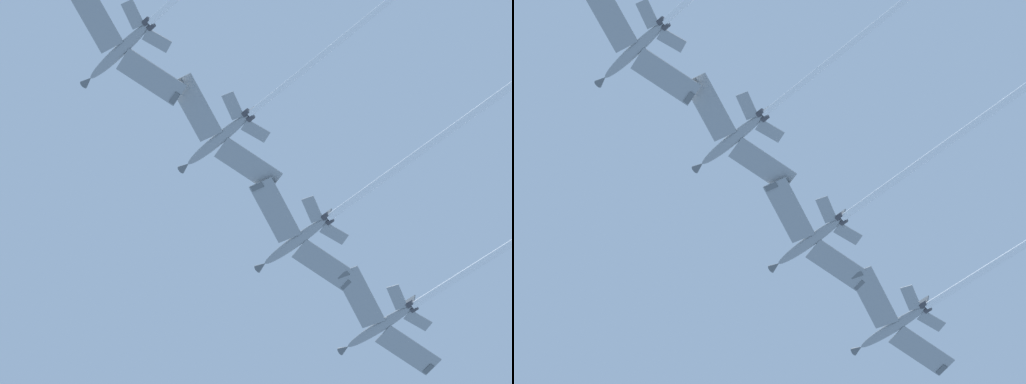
# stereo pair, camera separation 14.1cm
# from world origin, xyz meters

# --- Properties ---
(jet_far_left) EXTENTS (25.06, 41.69, 15.05)m
(jet_far_left) POSITION_xyz_m (-0.99, -25.34, 144.60)
(jet_far_left) COLOR gray
(jet_inner_left) EXTENTS (25.86, 42.86, 16.06)m
(jet_inner_left) POSITION_xyz_m (15.47, -18.83, 146.02)
(jet_inner_left) COLOR gray
(jet_centre) EXTENTS (26.18, 42.80, 14.53)m
(jet_centre) POSITION_xyz_m (31.74, -11.68, 145.27)
(jet_centre) COLOR gray
(jet_inner_right) EXTENTS (24.26, 38.58, 14.26)m
(jet_inner_right) POSITION_xyz_m (46.89, -3.35, 145.42)
(jet_inner_right) COLOR gray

